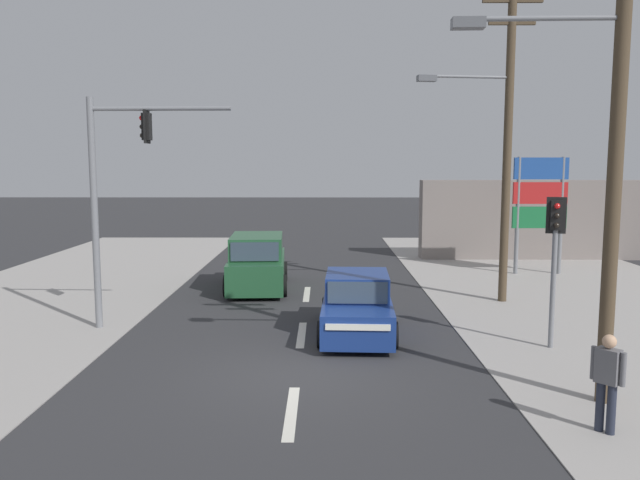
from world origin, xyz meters
name	(u,v)px	position (x,y,z in m)	size (l,w,h in m)	color
ground_plane	(296,374)	(0.00, 0.00, 0.00)	(140.00, 140.00, 0.00)	#303033
lane_dash_near	(291,412)	(0.00, -2.00, 0.00)	(0.20, 2.40, 0.01)	silver
lane_dash_mid	(302,334)	(0.00, 3.00, 0.00)	(0.20, 2.40, 0.01)	silver
lane_dash_far	(307,294)	(0.00, 8.00, 0.00)	(0.20, 2.40, 0.01)	silver
utility_pole_foreground_right	(610,120)	(5.48, -1.52, 5.05)	(3.78, 0.37, 9.39)	#4C3D2B
utility_pole_midground_right	(504,136)	(6.06, 6.87, 5.16)	(3.77, 0.66, 9.60)	#4C3D2B
traffic_signal_mast	(114,183)	(-4.83, 3.59, 3.83)	(3.69, 0.44, 6.00)	slate
pedestal_signal_right_kerb	(555,247)	(5.90, 1.84, 2.42)	(0.44, 0.31, 3.56)	slate
shopping_plaza_sign	(540,199)	(8.99, 11.87, 2.98)	(2.10, 0.16, 4.60)	slate
shopfront_wall_far	(552,220)	(11.00, 16.00, 1.80)	(12.00, 1.00, 3.60)	gray
suv_kerbside_parked	(257,264)	(-1.74, 8.91, 0.88)	(2.25, 4.63, 1.90)	#235633
sedan_oncoming_near	(357,306)	(1.42, 3.14, 0.70)	(2.03, 4.31, 1.56)	navy
pedestrian_at_kerb	(607,378)	(5.08, -2.84, 0.93)	(0.40, 0.44, 1.63)	#232838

